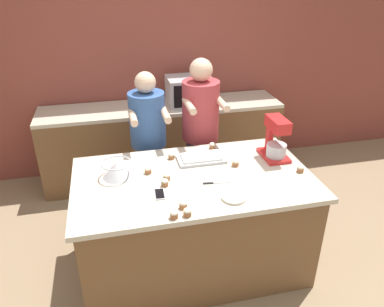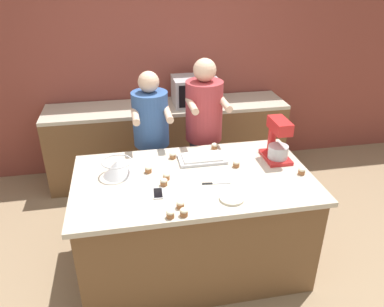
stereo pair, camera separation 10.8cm
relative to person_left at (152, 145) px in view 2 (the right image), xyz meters
name	(u,v)px [view 2 (the right image)]	position (x,y,z in m)	size (l,w,h in m)	color
ground_plane	(193,262)	(0.26, -0.81, -0.80)	(16.00, 16.00, 0.00)	#937A5B
back_wall	(162,62)	(0.26, 1.14, 0.55)	(10.00, 0.06, 2.70)	brown
island_counter	(193,222)	(0.26, -0.81, -0.36)	(1.89, 1.09, 0.89)	brown
back_counter	(168,141)	(0.26, 0.79, -0.34)	(2.80, 0.60, 0.93)	brown
person_left	(152,145)	(0.00, 0.00, 0.00)	(0.35, 0.51, 1.54)	brown
person_right	(204,137)	(0.52, 0.00, 0.05)	(0.37, 0.52, 1.63)	#33384C
stand_mixer	(277,142)	(1.01, -0.65, 0.25)	(0.20, 0.30, 0.37)	red
mixing_bowl	(117,167)	(-0.33, -0.67, 0.16)	(0.24, 0.24, 0.13)	#BCBCC1
baking_tray	(202,158)	(0.38, -0.55, 0.11)	(0.41, 0.23, 0.04)	#BCBCC1
microwave_oven	(195,91)	(0.58, 0.78, 0.28)	(0.51, 0.40, 0.32)	#B7B7BC
cell_phone	(158,193)	(-0.05, -1.01, 0.10)	(0.08, 0.15, 0.01)	silver
small_plate	(232,198)	(0.47, -1.18, 0.10)	(0.18, 0.18, 0.02)	beige
knife	(214,183)	(0.40, -0.95, 0.09)	(0.22, 0.04, 0.01)	#BCBCC1
cupcake_0	(236,164)	(0.64, -0.72, 0.12)	(0.06, 0.06, 0.06)	#9E6038
cupcake_1	(180,204)	(0.09, -1.21, 0.12)	(0.06, 0.06, 0.06)	#9E6038
cupcake_2	(173,155)	(0.14, -0.47, 0.12)	(0.06, 0.06, 0.06)	#9E6038
cupcake_3	(164,182)	(0.01, -0.90, 0.12)	(0.06, 0.06, 0.06)	#9E6038
cupcake_4	(302,171)	(1.12, -0.93, 0.12)	(0.06, 0.06, 0.06)	#9E6038
cupcake_5	(170,214)	(0.00, -1.31, 0.12)	(0.06, 0.06, 0.06)	#9E6038
cupcake_6	(184,212)	(0.10, -1.30, 0.12)	(0.06, 0.06, 0.06)	#9E6038
cupcake_7	(148,169)	(-0.09, -0.68, 0.12)	(0.06, 0.06, 0.06)	#9E6038
cupcake_8	(214,146)	(0.54, -0.36, 0.12)	(0.06, 0.06, 0.06)	#9E6038
cupcake_9	(166,176)	(0.04, -0.82, 0.12)	(0.06, 0.06, 0.06)	#9E6038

